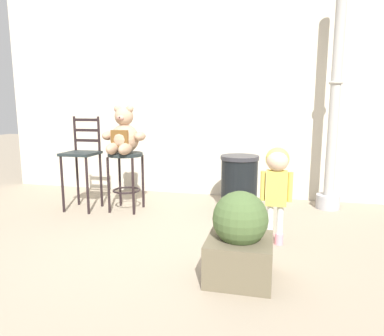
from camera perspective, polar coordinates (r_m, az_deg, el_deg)
ground_plane at (r=3.42m, az=-6.18°, el=-12.43°), size 24.00×24.00×0.00m
building_wall at (r=5.30m, az=1.62°, el=14.94°), size 6.27×0.30×3.53m
bar_stool_with_teddy at (r=4.45m, az=-10.88°, el=-0.10°), size 0.43×0.43×0.74m
teddy_bear at (r=4.37m, az=-11.21°, el=5.26°), size 0.55×0.50×0.59m
child_walking at (r=3.33m, az=13.82°, el=-1.10°), size 0.30×0.24×0.94m
trash_bin at (r=4.51m, az=7.79°, el=-2.31°), size 0.49×0.49×0.70m
lamppost at (r=4.72m, az=22.25°, el=6.66°), size 0.30×0.30×2.77m
bar_chair_empty at (r=4.62m, az=-17.67°, el=1.62°), size 0.41×0.41×1.19m
planter_with_shrub at (r=2.69m, az=7.87°, el=-11.61°), size 0.49×0.49×0.69m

